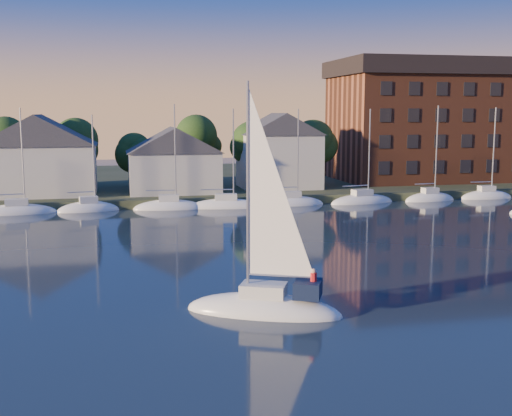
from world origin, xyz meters
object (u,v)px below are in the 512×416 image
object	(u,v)px
clubhouse_west	(39,154)
hero_sailboat	(266,303)
condo_block	(439,120)
clubhouse_east	(279,150)
clubhouse_centre	(174,159)

from	to	relation	value
clubhouse_west	hero_sailboat	world-z (taller)	hero_sailboat
clubhouse_west	condo_block	world-z (taller)	condo_block
hero_sailboat	clubhouse_east	bearing A→B (deg)	-80.57
clubhouse_east	clubhouse_west	bearing A→B (deg)	-178.09
condo_block	clubhouse_east	bearing A→B (deg)	-167.11
condo_block	hero_sailboat	size ratio (longest dim) A/B	2.28
clubhouse_centre	condo_block	world-z (taller)	condo_block
clubhouse_east	clubhouse_centre	bearing A→B (deg)	-171.87
clubhouse_centre	condo_block	bearing A→B (deg)	11.24
clubhouse_centre	condo_block	size ratio (longest dim) A/B	0.37
clubhouse_east	hero_sailboat	size ratio (longest dim) A/B	0.77
clubhouse_west	clubhouse_centre	distance (m)	16.05
clubhouse_west	condo_block	bearing A→B (deg)	7.07
clubhouse_west	hero_sailboat	distance (m)	51.12
condo_block	clubhouse_west	bearing A→B (deg)	-172.93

